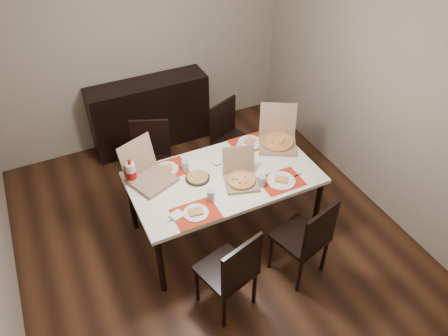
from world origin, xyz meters
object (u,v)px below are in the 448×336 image
(chair_far_left, at_px, (152,158))
(chair_far_right, at_px, (230,136))
(chair_near_left, at_px, (232,271))
(soda_bottle, at_px, (131,174))
(sideboard, at_px, (150,114))
(pizza_box_center, at_px, (241,177))
(dip_bowl, at_px, (217,162))
(dining_table, at_px, (224,181))
(chair_near_right, at_px, (307,237))

(chair_far_left, relative_size, chair_far_right, 1.00)
(chair_near_left, bearing_deg, soda_bottle, 112.31)
(sideboard, bearing_deg, chair_near_left, -93.84)
(pizza_box_center, bearing_deg, chair_far_right, 68.62)
(chair_far_left, relative_size, soda_bottle, 3.30)
(chair_far_right, bearing_deg, dip_bowl, -126.07)
(soda_bottle, bearing_deg, dining_table, -18.64)
(pizza_box_center, bearing_deg, sideboard, 97.97)
(chair_far_left, height_order, chair_far_right, same)
(chair_near_right, xyz_separation_m, pizza_box_center, (-0.32, 0.70, 0.29))
(dining_table, height_order, chair_far_right, chair_far_right)
(sideboard, bearing_deg, chair_near_right, -77.47)
(dining_table, xyz_separation_m, soda_bottle, (-0.82, 0.28, 0.19))
(chair_far_left, height_order, pizza_box_center, pizza_box_center)
(sideboard, height_order, chair_near_left, chair_near_left)
(chair_near_left, height_order, pizza_box_center, pizza_box_center)
(chair_near_right, distance_m, chair_far_left, 1.93)
(sideboard, relative_size, dip_bowl, 14.67)
(dining_table, bearing_deg, chair_near_left, -111.94)
(chair_far_left, height_order, dip_bowl, chair_far_left)
(soda_bottle, bearing_deg, chair_far_right, 23.93)
(dining_table, height_order, pizza_box_center, pizza_box_center)
(pizza_box_center, bearing_deg, soda_bottle, 155.92)
(dining_table, distance_m, dip_bowl, 0.22)
(dining_table, relative_size, chair_near_right, 1.94)
(pizza_box_center, relative_size, soda_bottle, 1.46)
(pizza_box_center, xyz_separation_m, soda_bottle, (-0.93, 0.42, 0.07))
(pizza_box_center, height_order, dip_bowl, pizza_box_center)
(sideboard, xyz_separation_m, chair_far_left, (-0.30, -0.96, 0.06))
(soda_bottle, bearing_deg, dip_bowl, -4.71)
(dip_bowl, bearing_deg, pizza_box_center, -76.11)
(soda_bottle, bearing_deg, pizza_box_center, -24.08)
(chair_near_left, relative_size, chair_far_left, 1.00)
(chair_near_right, relative_size, chair_far_left, 1.00)
(chair_near_right, bearing_deg, pizza_box_center, 114.43)
(sideboard, relative_size, pizza_box_center, 3.66)
(chair_far_left, distance_m, chair_far_right, 0.97)
(chair_near_left, bearing_deg, dip_bowl, 70.95)
(sideboard, xyz_separation_m, chair_near_right, (0.59, -2.67, 0.06))
(sideboard, height_order, chair_far_right, chair_far_right)
(dining_table, distance_m, soda_bottle, 0.89)
(sideboard, relative_size, soda_bottle, 5.33)
(chair_far_left, bearing_deg, soda_bottle, -120.85)
(sideboard, bearing_deg, chair_far_left, -107.13)
(dining_table, height_order, chair_near_right, chair_near_right)
(chair_far_right, height_order, soda_bottle, soda_bottle)
(chair_near_right, relative_size, pizza_box_center, 2.27)
(sideboard, xyz_separation_m, chair_far_right, (0.67, -0.97, 0.06))
(sideboard, relative_size, dining_table, 0.83)
(chair_near_right, xyz_separation_m, chair_far_right, (0.07, 1.70, 0.00))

